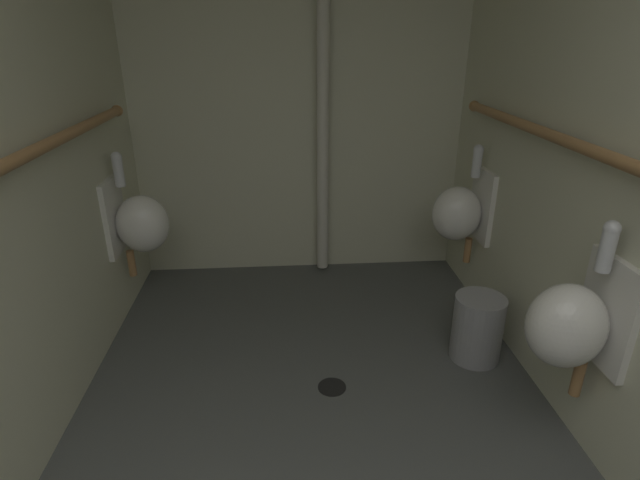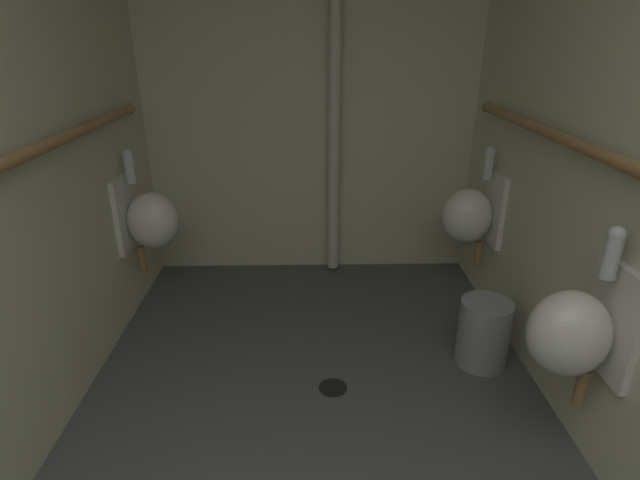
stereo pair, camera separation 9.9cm
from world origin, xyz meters
name	(u,v)px [view 2 (the right image)]	position (x,y,z in m)	size (l,w,h in m)	color
floor	(316,469)	(0.00, 1.85, -0.04)	(2.34, 3.82, 0.08)	#4C4F4C
wall_back	(310,74)	(0.00, 3.73, 1.37)	(2.34, 0.06, 2.73)	beige
urinal_left_mid	(149,219)	(-0.96, 3.10, 0.60)	(0.32, 0.30, 0.76)	silver
urinal_right_mid	(575,331)	(0.96, 1.87, 0.60)	(0.32, 0.30, 0.76)	silver
urinal_right_far	(471,214)	(0.96, 3.14, 0.60)	(0.32, 0.30, 0.76)	silver
standpipe_back_wall	(335,75)	(0.15, 3.62, 1.37)	(0.08, 0.08, 2.68)	beige
floor_drain	(333,387)	(0.09, 2.30, 0.00)	(0.14, 0.14, 0.01)	black
waste_bin	(483,333)	(0.88, 2.50, 0.18)	(0.26, 0.26, 0.36)	gray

